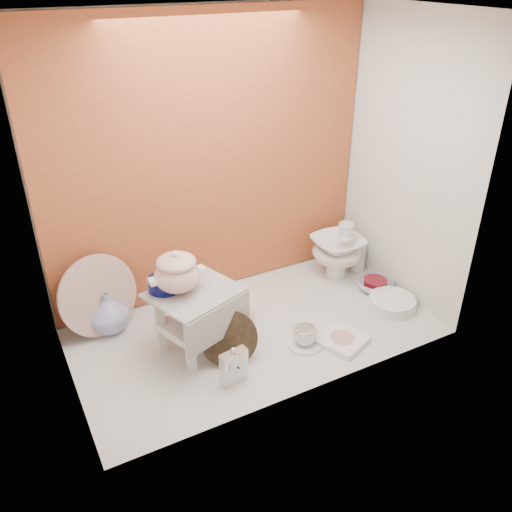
% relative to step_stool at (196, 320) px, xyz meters
% --- Properties ---
extents(ground, '(1.80, 1.80, 0.00)m').
position_rel_step_stool_xyz_m(ground, '(0.31, -0.01, -0.16)').
color(ground, silver).
rests_on(ground, ground).
extents(niche_shell, '(1.86, 1.03, 1.53)m').
position_rel_step_stool_xyz_m(niche_shell, '(0.31, 0.17, 0.77)').
color(niche_shell, '#AB582A').
rests_on(niche_shell, ground).
extents(step_stool, '(0.47, 0.44, 0.33)m').
position_rel_step_stool_xyz_m(step_stool, '(0.00, 0.00, 0.00)').
color(step_stool, silver).
rests_on(step_stool, ground).
extents(soup_tureen, '(0.32, 0.32, 0.21)m').
position_rel_step_stool_xyz_m(soup_tureen, '(-0.06, 0.03, 0.27)').
color(soup_tureen, white).
rests_on(soup_tureen, step_stool).
extents(cobalt_bowl, '(0.21, 0.21, 0.06)m').
position_rel_step_stool_xyz_m(cobalt_bowl, '(-0.11, 0.08, 0.19)').
color(cobalt_bowl, '#090B44').
rests_on(cobalt_bowl, step_stool).
extents(floral_platter, '(0.44, 0.25, 0.41)m').
position_rel_step_stool_xyz_m(floral_platter, '(-0.37, 0.37, 0.04)').
color(floral_platter, beige).
rests_on(floral_platter, ground).
extents(blue_white_vase, '(0.23, 0.23, 0.22)m').
position_rel_step_stool_xyz_m(blue_white_vase, '(-0.34, 0.34, -0.06)').
color(blue_white_vase, white).
rests_on(blue_white_vase, ground).
extents(lacquer_tray, '(0.29, 0.18, 0.25)m').
position_rel_step_stool_xyz_m(lacquer_tray, '(0.10, -0.16, -0.04)').
color(lacquer_tray, black).
rests_on(lacquer_tray, ground).
extents(mantel_clock, '(0.13, 0.06, 0.19)m').
position_rel_step_stool_xyz_m(mantel_clock, '(0.05, -0.30, -0.07)').
color(mantel_clock, silver).
rests_on(mantel_clock, ground).
extents(plush_pig, '(0.25, 0.19, 0.13)m').
position_rel_step_stool_xyz_m(plush_pig, '(0.27, 0.07, -0.10)').
color(plush_pig, beige).
rests_on(plush_pig, ground).
extents(teacup_saucer, '(0.18, 0.18, 0.01)m').
position_rel_step_stool_xyz_m(teacup_saucer, '(0.47, -0.23, -0.16)').
color(teacup_saucer, white).
rests_on(teacup_saucer, ground).
extents(gold_rim_teacup, '(0.15, 0.15, 0.09)m').
position_rel_step_stool_xyz_m(gold_rim_teacup, '(0.47, -0.23, -0.11)').
color(gold_rim_teacup, white).
rests_on(gold_rim_teacup, teacup_saucer).
extents(lattice_dish, '(0.28, 0.28, 0.03)m').
position_rel_step_stool_xyz_m(lattice_dish, '(0.65, -0.30, -0.15)').
color(lattice_dish, white).
rests_on(lattice_dish, ground).
extents(dinner_plate_stack, '(0.28, 0.28, 0.06)m').
position_rel_step_stool_xyz_m(dinner_plate_stack, '(1.07, -0.18, -0.13)').
color(dinner_plate_stack, white).
rests_on(dinner_plate_stack, ground).
extents(crystal_bowl, '(0.25, 0.25, 0.06)m').
position_rel_step_stool_xyz_m(crystal_bowl, '(1.10, 0.00, -0.13)').
color(crystal_bowl, silver).
rests_on(crystal_bowl, ground).
extents(clear_glass_vase, '(0.10, 0.10, 0.18)m').
position_rel_step_stool_xyz_m(clear_glass_vase, '(1.15, 0.23, -0.07)').
color(clear_glass_vase, silver).
rests_on(clear_glass_vase, ground).
extents(porcelain_tower, '(0.37, 0.37, 0.34)m').
position_rel_step_stool_xyz_m(porcelain_tower, '(1.00, 0.25, 0.01)').
color(porcelain_tower, white).
rests_on(porcelain_tower, ground).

